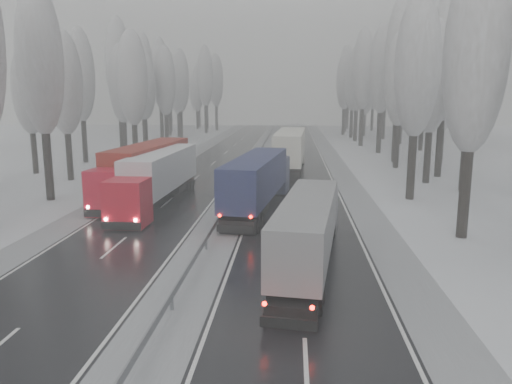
# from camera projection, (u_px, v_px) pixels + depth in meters

# --- Properties ---
(ground) EXTENTS (260.00, 260.00, 0.00)m
(ground) POSITION_uv_depth(u_px,v_px,m) (142.00, 363.00, 16.02)
(ground) COLOR white
(ground) RESTS_ON ground
(carriageway_right) EXTENTS (7.50, 200.00, 0.03)m
(carriageway_right) POSITION_uv_depth(u_px,v_px,m) (298.00, 191.00, 45.02)
(carriageway_right) COLOR black
(carriageway_right) RESTS_ON ground
(carriageway_left) EXTENTS (7.50, 200.00, 0.03)m
(carriageway_left) POSITION_uv_depth(u_px,v_px,m) (183.00, 189.00, 45.77)
(carriageway_left) COLOR black
(carriageway_left) RESTS_ON ground
(median_slush) EXTENTS (3.00, 200.00, 0.04)m
(median_slush) POSITION_uv_depth(u_px,v_px,m) (240.00, 190.00, 45.39)
(median_slush) COLOR #A6A9AF
(median_slush) RESTS_ON ground
(shoulder_right) EXTENTS (2.40, 200.00, 0.04)m
(shoulder_right) POSITION_uv_depth(u_px,v_px,m) (353.00, 191.00, 44.66)
(shoulder_right) COLOR #A6A9AF
(shoulder_right) RESTS_ON ground
(shoulder_left) EXTENTS (2.40, 200.00, 0.04)m
(shoulder_left) POSITION_uv_depth(u_px,v_px,m) (130.00, 188.00, 46.12)
(shoulder_left) COLOR #A6A9AF
(shoulder_left) RESTS_ON ground
(median_guardrail) EXTENTS (0.12, 200.00, 0.76)m
(median_guardrail) POSITION_uv_depth(u_px,v_px,m) (240.00, 183.00, 45.27)
(median_guardrail) COLOR slate
(median_guardrail) RESTS_ON ground
(tree_16) EXTENTS (3.60, 3.60, 16.53)m
(tree_16) POSITION_uv_depth(u_px,v_px,m) (476.00, 56.00, 28.26)
(tree_16) COLOR black
(tree_16) RESTS_ON ground
(tree_18) EXTENTS (3.60, 3.60, 16.58)m
(tree_18) POSITION_uv_depth(u_px,v_px,m) (417.00, 67.00, 39.42)
(tree_18) COLOR black
(tree_18) RESTS_ON ground
(tree_19) EXTENTS (3.60, 3.60, 14.57)m
(tree_19) POSITION_uv_depth(u_px,v_px,m) (470.00, 84.00, 43.18)
(tree_19) COLOR black
(tree_19) RESTS_ON ground
(tree_20) EXTENTS (3.60, 3.60, 15.71)m
(tree_20) POSITION_uv_depth(u_px,v_px,m) (433.00, 77.00, 47.24)
(tree_20) COLOR black
(tree_20) RESTS_ON ground
(tree_21) EXTENTS (3.60, 3.60, 18.62)m
(tree_21) POSITION_uv_depth(u_px,v_px,m) (445.00, 60.00, 50.65)
(tree_21) COLOR black
(tree_21) RESTS_ON ground
(tree_22) EXTENTS (3.60, 3.60, 15.86)m
(tree_22) POSITION_uv_depth(u_px,v_px,m) (400.00, 80.00, 57.50)
(tree_22) COLOR black
(tree_22) RESTS_ON ground
(tree_23) EXTENTS (3.60, 3.60, 13.55)m
(tree_23) POSITION_uv_depth(u_px,v_px,m) (445.00, 93.00, 61.25)
(tree_23) COLOR black
(tree_23) RESTS_ON ground
(tree_24) EXTENTS (3.60, 3.60, 20.49)m
(tree_24) POSITION_uv_depth(u_px,v_px,m) (399.00, 57.00, 62.19)
(tree_24) COLOR black
(tree_24) RESTS_ON ground
(tree_25) EXTENTS (3.60, 3.60, 19.44)m
(tree_25) POSITION_uv_depth(u_px,v_px,m) (446.00, 64.00, 65.73)
(tree_25) COLOR black
(tree_25) RESTS_ON ground
(tree_26) EXTENTS (3.60, 3.60, 18.78)m
(tree_26) POSITION_uv_depth(u_px,v_px,m) (382.00, 70.00, 72.45)
(tree_26) COLOR black
(tree_26) RESTS_ON ground
(tree_27) EXTENTS (3.60, 3.60, 17.62)m
(tree_27) POSITION_uv_depth(u_px,v_px,m) (425.00, 76.00, 76.00)
(tree_27) COLOR black
(tree_27) RESTS_ON ground
(tree_28) EXTENTS (3.60, 3.60, 19.62)m
(tree_28) POSITION_uv_depth(u_px,v_px,m) (363.00, 70.00, 82.90)
(tree_28) COLOR black
(tree_28) RESTS_ON ground
(tree_29) EXTENTS (3.60, 3.60, 18.11)m
(tree_29) POSITION_uv_depth(u_px,v_px,m) (403.00, 77.00, 86.47)
(tree_29) COLOR black
(tree_29) RESTS_ON ground
(tree_30) EXTENTS (3.60, 3.60, 17.86)m
(tree_30) POSITION_uv_depth(u_px,v_px,m) (357.00, 79.00, 92.64)
(tree_30) COLOR black
(tree_30) RESTS_ON ground
(tree_31) EXTENTS (3.60, 3.60, 18.58)m
(tree_31) POSITION_uv_depth(u_px,v_px,m) (386.00, 77.00, 96.05)
(tree_31) COLOR black
(tree_31) RESTS_ON ground
(tree_32) EXTENTS (3.60, 3.60, 17.33)m
(tree_32) POSITION_uv_depth(u_px,v_px,m) (353.00, 82.00, 100.05)
(tree_32) COLOR black
(tree_32) RESTS_ON ground
(tree_33) EXTENTS (3.60, 3.60, 14.33)m
(tree_33) POSITION_uv_depth(u_px,v_px,m) (365.00, 92.00, 104.11)
(tree_33) COLOR black
(tree_33) RESTS_ON ground
(tree_34) EXTENTS (3.60, 3.60, 17.63)m
(tree_34) POSITION_uv_depth(u_px,v_px,m) (345.00, 82.00, 107.04)
(tree_34) COLOR black
(tree_34) RESTS_ON ground
(tree_35) EXTENTS (3.60, 3.60, 18.25)m
(tree_35) POSITION_uv_depth(u_px,v_px,m) (385.00, 80.00, 110.22)
(tree_35) COLOR black
(tree_35) RESTS_ON ground
(tree_36) EXTENTS (3.60, 3.60, 20.23)m
(tree_36) POSITION_uv_depth(u_px,v_px,m) (346.00, 76.00, 116.27)
(tree_36) COLOR black
(tree_36) RESTS_ON ground
(tree_37) EXTENTS (3.60, 3.60, 16.37)m
(tree_37) POSITION_uv_depth(u_px,v_px,m) (373.00, 87.00, 120.15)
(tree_37) COLOR black
(tree_37) RESTS_ON ground
(tree_38) EXTENTS (3.60, 3.60, 17.97)m
(tree_38) POSITION_uv_depth(u_px,v_px,m) (348.00, 83.00, 126.76)
(tree_38) COLOR black
(tree_38) RESTS_ON ground
(tree_39) EXTENTS (3.60, 3.60, 16.19)m
(tree_39) POSITION_uv_depth(u_px,v_px,m) (357.00, 88.00, 130.70)
(tree_39) COLOR black
(tree_39) RESTS_ON ground
(tree_58) EXTENTS (3.60, 3.60, 17.21)m
(tree_58) POSITION_uv_depth(u_px,v_px,m) (40.00, 61.00, 39.05)
(tree_58) COLOR black
(tree_58) RESTS_ON ground
(tree_60) EXTENTS (3.60, 3.60, 14.84)m
(tree_60) POSITION_uv_depth(u_px,v_px,m) (64.00, 84.00, 48.96)
(tree_60) COLOR black
(tree_60) RESTS_ON ground
(tree_61) EXTENTS (3.60, 3.60, 13.95)m
(tree_61) POSITION_uv_depth(u_px,v_px,m) (29.00, 90.00, 53.40)
(tree_61) COLOR black
(tree_61) RESTS_ON ground
(tree_62) EXTENTS (3.60, 3.60, 16.04)m
(tree_62) POSITION_uv_depth(u_px,v_px,m) (132.00, 79.00, 57.87)
(tree_62) COLOR black
(tree_62) RESTS_ON ground
(tree_63) EXTENTS (3.60, 3.60, 16.88)m
(tree_63) POSITION_uv_depth(u_px,v_px,m) (80.00, 76.00, 62.25)
(tree_63) COLOR black
(tree_63) RESTS_ON ground
(tree_64) EXTENTS (3.60, 3.60, 15.42)m
(tree_64) POSITION_uv_depth(u_px,v_px,m) (122.00, 84.00, 67.05)
(tree_64) COLOR black
(tree_64) RESTS_ON ground
(tree_65) EXTENTS (3.60, 3.60, 19.48)m
(tree_65) POSITION_uv_depth(u_px,v_px,m) (118.00, 66.00, 70.60)
(tree_65) COLOR black
(tree_65) RESTS_ON ground
(tree_66) EXTENTS (3.60, 3.60, 15.23)m
(tree_66) POSITION_uv_depth(u_px,v_px,m) (144.00, 86.00, 76.50)
(tree_66) COLOR black
(tree_66) RESTS_ON ground
(tree_67) EXTENTS (3.60, 3.60, 17.09)m
(tree_67) POSITION_uv_depth(u_px,v_px,m) (142.00, 79.00, 80.29)
(tree_67) COLOR black
(tree_67) RESTS_ON ground
(tree_68) EXTENTS (3.60, 3.60, 16.65)m
(tree_68) POSITION_uv_depth(u_px,v_px,m) (165.00, 81.00, 82.83)
(tree_68) COLOR black
(tree_68) RESTS_ON ground
(tree_69) EXTENTS (3.60, 3.60, 19.35)m
(tree_69) POSITION_uv_depth(u_px,v_px,m) (143.00, 72.00, 86.77)
(tree_69) COLOR black
(tree_69) RESTS_ON ground
(tree_70) EXTENTS (3.60, 3.60, 17.09)m
(tree_70) POSITION_uv_depth(u_px,v_px,m) (180.00, 81.00, 92.63)
(tree_70) COLOR black
(tree_70) RESTS_ON ground
(tree_71) EXTENTS (3.60, 3.60, 19.61)m
(tree_71) POSITION_uv_depth(u_px,v_px,m) (160.00, 74.00, 96.59)
(tree_71) COLOR black
(tree_71) RESTS_ON ground
(tree_72) EXTENTS (3.60, 3.60, 15.11)m
(tree_72) POSITION_uv_depth(u_px,v_px,m) (178.00, 89.00, 102.21)
(tree_72) COLOR black
(tree_72) RESTS_ON ground
(tree_73) EXTENTS (3.60, 3.60, 17.22)m
(tree_73) POSITION_uv_depth(u_px,v_px,m) (168.00, 83.00, 106.08)
(tree_73) COLOR black
(tree_73) RESTS_ON ground
(tree_74) EXTENTS (3.60, 3.60, 19.68)m
(tree_74) POSITION_uv_depth(u_px,v_px,m) (205.00, 76.00, 111.95)
(tree_74) COLOR black
(tree_74) RESTS_ON ground
(tree_75) EXTENTS (3.60, 3.60, 18.60)m
(tree_75) POSITION_uv_depth(u_px,v_px,m) (170.00, 80.00, 116.65)
(tree_75) COLOR black
(tree_75) RESTS_ON ground
(tree_76) EXTENTS (3.60, 3.60, 18.55)m
(tree_76) POSITION_uv_depth(u_px,v_px,m) (216.00, 81.00, 121.21)
(tree_76) COLOR black
(tree_76) RESTS_ON ground
(tree_77) EXTENTS (3.60, 3.60, 14.32)m
(tree_77) POSITION_uv_depth(u_px,v_px,m) (197.00, 92.00, 126.04)
(tree_77) COLOR black
(tree_77) RESTS_ON ground
(tree_78) EXTENTS (3.60, 3.60, 19.55)m
(tree_78) POSITION_uv_depth(u_px,v_px,m) (206.00, 79.00, 127.79)
(tree_78) COLOR black
(tree_78) RESTS_ON ground
(tree_79) EXTENTS (3.60, 3.60, 17.07)m
(tree_79) POSITION_uv_depth(u_px,v_px,m) (199.00, 86.00, 132.20)
(tree_79) COLOR black
(tree_79) RESTS_ON ground
(truck_grey_tarp) EXTENTS (3.98, 14.33, 3.64)m
(truck_grey_tarp) POSITION_uv_depth(u_px,v_px,m) (309.00, 225.00, 24.76)
(truck_grey_tarp) COLOR #56565C
(truck_grey_tarp) RESTS_ON ground
(truck_blue_box) EXTENTS (4.44, 16.26, 4.13)m
(truck_blue_box) POSITION_uv_depth(u_px,v_px,m) (259.00, 178.00, 37.03)
(truck_blue_box) COLOR #1A2042
(truck_blue_box) RESTS_ON ground
(truck_cream_box) EXTENTS (3.67, 18.01, 4.59)m
(truck_cream_box) POSITION_uv_depth(u_px,v_px,m) (291.00, 148.00, 56.28)
(truck_cream_box) COLOR #B6B2A1
(truck_cream_box) RESTS_ON ground
(box_truck_distant) EXTENTS (2.29, 6.82, 2.52)m
(box_truck_distant) POSITION_uv_depth(u_px,v_px,m) (295.00, 131.00, 103.42)
(box_truck_distant) COLOR #B5B8BC
(box_truck_distant) RESTS_ON ground
(truck_red_white) EXTENTS (3.03, 16.16, 4.12)m
(truck_red_white) POSITION_uv_depth(u_px,v_px,m) (158.00, 175.00, 38.59)
(truck_red_white) COLOR red
(truck_red_white) RESTS_ON ground
(truck_red_red) EXTENTS (4.11, 17.25, 4.39)m
(truck_red_red) POSITION_uv_depth(u_px,v_px,m) (145.00, 167.00, 41.66)
(truck_red_red) COLOR red
(truck_red_red) RESTS_ON ground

